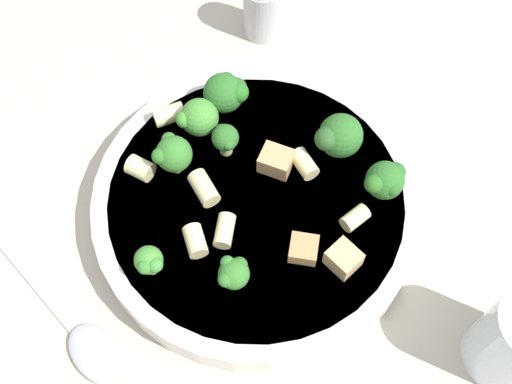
{
  "coord_description": "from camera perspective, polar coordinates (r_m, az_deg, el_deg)",
  "views": [
    {
      "loc": [
        0.12,
        -0.22,
        0.52
      ],
      "look_at": [
        0.0,
        0.0,
        0.04
      ],
      "focal_mm": 45.0,
      "sensor_mm": 36.0,
      "label": 1
    }
  ],
  "objects": [
    {
      "name": "broccoli_floret_2",
      "position": [
        0.55,
        7.28,
        4.92
      ],
      "size": [
        0.04,
        0.04,
        0.04
      ],
      "color": "#84AD60",
      "rests_on": "pasta_bowl"
    },
    {
      "name": "pepper_shaker",
      "position": [
        0.67,
        0.54,
        16.65
      ],
      "size": [
        0.04,
        0.04,
        0.09
      ],
      "color": "#B2B2B7",
      "rests_on": "ground_plane"
    },
    {
      "name": "rigatoni_5",
      "position": [
        0.54,
        -4.65,
        0.34
      ],
      "size": [
        0.03,
        0.03,
        0.02
      ],
      "primitive_type": "cylinder",
      "rotation": [
        1.57,
        0.0,
        1.02
      ],
      "color": "beige",
      "rests_on": "pasta_bowl"
    },
    {
      "name": "broccoli_floret_1",
      "position": [
        0.57,
        -5.18,
        6.59
      ],
      "size": [
        0.03,
        0.04,
        0.04
      ],
      "color": "#84AD60",
      "rests_on": "pasta_bowl"
    },
    {
      "name": "rigatoni_3",
      "position": [
        0.56,
        -10.26,
        2.09
      ],
      "size": [
        0.02,
        0.02,
        0.02
      ],
      "primitive_type": "cylinder",
      "rotation": [
        1.57,
        0.0,
        1.58
      ],
      "color": "beige",
      "rests_on": "pasta_bowl"
    },
    {
      "name": "broccoli_floret_0",
      "position": [
        0.54,
        -7.43,
        3.37
      ],
      "size": [
        0.03,
        0.03,
        0.04
      ],
      "color": "#9EC175",
      "rests_on": "pasta_bowl"
    },
    {
      "name": "broccoli_floret_3",
      "position": [
        0.57,
        -2.64,
        8.89
      ],
      "size": [
        0.04,
        0.04,
        0.04
      ],
      "color": "#84AD60",
      "rests_on": "pasta_bowl"
    },
    {
      "name": "chicken_chunk_2",
      "position": [
        0.52,
        4.26,
        -5.06
      ],
      "size": [
        0.03,
        0.03,
        0.01
      ],
      "primitive_type": "cube",
      "rotation": [
        0.0,
        0.0,
        1.91
      ],
      "color": "tan",
      "rests_on": "pasta_bowl"
    },
    {
      "name": "broccoli_floret_6",
      "position": [
        0.54,
        11.44,
        1.02
      ],
      "size": [
        0.03,
        0.04,
        0.04
      ],
      "color": "#84AD60",
      "rests_on": "pasta_bowl"
    },
    {
      "name": "pasta_bowl",
      "position": [
        0.56,
        0.0,
        -1.14
      ],
      "size": [
        0.28,
        0.28,
        0.03
      ],
      "color": "silver",
      "rests_on": "ground_plane"
    },
    {
      "name": "chicken_chunk_0",
      "position": [
        0.55,
        1.49,
        2.93
      ],
      "size": [
        0.03,
        0.03,
        0.02
      ],
      "primitive_type": "cube",
      "rotation": [
        0.0,
        0.0,
        0.13
      ],
      "color": "tan",
      "rests_on": "pasta_bowl"
    },
    {
      "name": "spoon",
      "position": [
        0.55,
        -15.45,
        -11.95
      ],
      "size": [
        0.18,
        0.08,
        0.01
      ],
      "color": "#B2B2B7",
      "rests_on": "ground_plane"
    },
    {
      "name": "broccoli_floret_7",
      "position": [
        0.5,
        -2.03,
        -7.2
      ],
      "size": [
        0.03,
        0.03,
        0.03
      ],
      "color": "#93B766",
      "rests_on": "pasta_bowl"
    },
    {
      "name": "rigatoni_2",
      "position": [
        0.52,
        -2.81,
        -3.45
      ],
      "size": [
        0.02,
        0.03,
        0.01
      ],
      "primitive_type": "cylinder",
      "rotation": [
        1.57,
        0.0,
        0.36
      ],
      "color": "beige",
      "rests_on": "pasta_bowl"
    },
    {
      "name": "rigatoni_0",
      "position": [
        0.53,
        8.79,
        -2.3
      ],
      "size": [
        0.02,
        0.03,
        0.01
      ],
      "primitive_type": "cylinder",
      "rotation": [
        1.57,
        0.0,
        2.76
      ],
      "color": "beige",
      "rests_on": "pasta_bowl"
    },
    {
      "name": "chicken_chunk_1",
      "position": [
        0.52,
        7.78,
        -5.89
      ],
      "size": [
        0.03,
        0.03,
        0.02
      ],
      "primitive_type": "cube",
      "rotation": [
        0.0,
        0.0,
        2.84
      ],
      "color": "tan",
      "rests_on": "pasta_bowl"
    },
    {
      "name": "broccoli_floret_5",
      "position": [
        0.55,
        -2.73,
        4.75
      ],
      "size": [
        0.02,
        0.02,
        0.03
      ],
      "color": "#9EC175",
      "rests_on": "pasta_bowl"
    },
    {
      "name": "rigatoni_1",
      "position": [
        0.52,
        -5.42,
        -4.34
      ],
      "size": [
        0.03,
        0.03,
        0.02
      ],
      "primitive_type": "cylinder",
      "rotation": [
        1.57,
        0.0,
        0.82
      ],
      "color": "beige",
      "rests_on": "pasta_bowl"
    },
    {
      "name": "rigatoni_4",
      "position": [
        0.58,
        -7.74,
        6.84
      ],
      "size": [
        0.03,
        0.03,
        0.02
      ],
      "primitive_type": "cylinder",
      "rotation": [
        1.57,
        0.0,
        2.46
      ],
      "color": "beige",
      "rests_on": "pasta_bowl"
    },
    {
      "name": "broccoli_floret_4",
      "position": [
        0.5,
        -9.48,
        -6.12
      ],
      "size": [
        0.03,
        0.02,
        0.03
      ],
      "color": "#93B766",
      "rests_on": "pasta_bowl"
    },
    {
      "name": "ground_plane",
      "position": [
        0.57,
        0.0,
        -2.02
      ],
      "size": [
        2.0,
        2.0,
        0.0
      ],
      "primitive_type": "plane",
      "color": "#BCB29E"
    },
    {
      "name": "rigatoni_6",
      "position": [
        0.55,
        4.32,
        2.52
      ],
      "size": [
        0.03,
        0.03,
        0.02
      ],
      "primitive_type": "cylinder",
      "rotation": [
        1.57,
        0.0,
        1.02
      ],
      "color": "beige",
      "rests_on": "pasta_bowl"
    }
  ]
}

